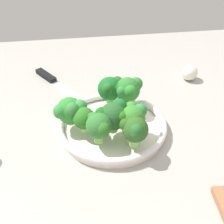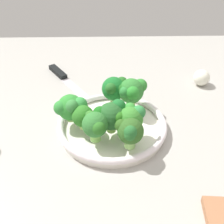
{
  "view_description": "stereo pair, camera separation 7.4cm",
  "coord_description": "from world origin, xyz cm",
  "px_view_note": "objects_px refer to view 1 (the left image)",
  "views": [
    {
      "loc": [
        57.38,
        -9.38,
        49.43
      ],
      "look_at": [
        -1.59,
        -0.65,
        6.05
      ],
      "focal_mm": 48.05,
      "sensor_mm": 36.0,
      "label": 1
    },
    {
      "loc": [
        58.01,
        -2.05,
        49.43
      ],
      "look_at": [
        -1.59,
        -0.65,
        6.05
      ],
      "focal_mm": 48.05,
      "sensor_mm": 36.0,
      "label": 2
    }
  ],
  "objects_px": {
    "broccoli_floret_1": "(85,118)",
    "broccoli_floret_2": "(128,90)",
    "broccoli_floret_0": "(133,116)",
    "broccoli_floret_7": "(111,88)",
    "garlic_bulb": "(190,73)",
    "bowl": "(112,126)",
    "broccoli_floret_3": "(99,126)",
    "knife": "(54,81)",
    "broccoli_floret_4": "(70,110)",
    "broccoli_floret_5": "(135,130)",
    "broccoli_floret_6": "(113,115)"
  },
  "relations": [
    {
      "from": "broccoli_floret_1",
      "to": "broccoli_floret_2",
      "type": "bearing_deg",
      "value": 126.25
    },
    {
      "from": "broccoli_floret_0",
      "to": "broccoli_floret_7",
      "type": "xyz_separation_m",
      "value": [
        -0.13,
        -0.03,
        -0.0
      ]
    },
    {
      "from": "broccoli_floret_0",
      "to": "broccoli_floret_1",
      "type": "distance_m",
      "value": 0.12
    },
    {
      "from": "garlic_bulb",
      "to": "broccoli_floret_7",
      "type": "bearing_deg",
      "value": -63.42
    },
    {
      "from": "broccoli_floret_2",
      "to": "broccoli_floret_7",
      "type": "height_order",
      "value": "broccoli_floret_2"
    },
    {
      "from": "bowl",
      "to": "broccoli_floret_3",
      "type": "height_order",
      "value": "broccoli_floret_3"
    },
    {
      "from": "knife",
      "to": "broccoli_floret_7",
      "type": "bearing_deg",
      "value": 41.5
    },
    {
      "from": "bowl",
      "to": "broccoli_floret_4",
      "type": "height_order",
      "value": "broccoli_floret_4"
    },
    {
      "from": "broccoli_floret_3",
      "to": "broccoli_floret_7",
      "type": "height_order",
      "value": "broccoli_floret_7"
    },
    {
      "from": "broccoli_floret_0",
      "to": "garlic_bulb",
      "type": "xyz_separation_m",
      "value": [
        -0.27,
        0.25,
        -0.05
      ]
    },
    {
      "from": "broccoli_floret_2",
      "to": "broccoli_floret_3",
      "type": "bearing_deg",
      "value": -34.22
    },
    {
      "from": "bowl",
      "to": "broccoli_floret_7",
      "type": "bearing_deg",
      "value": 173.03
    },
    {
      "from": "broccoli_floret_0",
      "to": "broccoli_floret_5",
      "type": "xyz_separation_m",
      "value": [
        0.05,
        -0.01,
        -0.0
      ]
    },
    {
      "from": "broccoli_floret_6",
      "to": "bowl",
      "type": "bearing_deg",
      "value": 176.36
    },
    {
      "from": "knife",
      "to": "garlic_bulb",
      "type": "bearing_deg",
      "value": 84.46
    },
    {
      "from": "bowl",
      "to": "broccoli_floret_6",
      "type": "bearing_deg",
      "value": -3.64
    },
    {
      "from": "broccoli_floret_2",
      "to": "broccoli_floret_5",
      "type": "bearing_deg",
      "value": -6.19
    },
    {
      "from": "broccoli_floret_4",
      "to": "broccoli_floret_5",
      "type": "bearing_deg",
      "value": 53.81
    },
    {
      "from": "bowl",
      "to": "knife",
      "type": "relative_size",
      "value": 1.18
    },
    {
      "from": "broccoli_floret_1",
      "to": "garlic_bulb",
      "type": "height_order",
      "value": "broccoli_floret_1"
    },
    {
      "from": "broccoli_floret_1",
      "to": "broccoli_floret_4",
      "type": "xyz_separation_m",
      "value": [
        -0.03,
        -0.03,
        0.01
      ]
    },
    {
      "from": "bowl",
      "to": "garlic_bulb",
      "type": "bearing_deg",
      "value": 128.05
    },
    {
      "from": "knife",
      "to": "broccoli_floret_0",
      "type": "bearing_deg",
      "value": 31.7
    },
    {
      "from": "broccoli_floret_5",
      "to": "knife",
      "type": "distance_m",
      "value": 0.41
    },
    {
      "from": "broccoli_floret_3",
      "to": "broccoli_floret_6",
      "type": "xyz_separation_m",
      "value": [
        -0.03,
        0.04,
        0.0
      ]
    },
    {
      "from": "bowl",
      "to": "knife",
      "type": "distance_m",
      "value": 0.31
    },
    {
      "from": "broccoli_floret_4",
      "to": "broccoli_floret_7",
      "type": "bearing_deg",
      "value": 125.52
    },
    {
      "from": "broccoli_floret_3",
      "to": "garlic_bulb",
      "type": "relative_size",
      "value": 1.44
    },
    {
      "from": "broccoli_floret_1",
      "to": "bowl",
      "type": "bearing_deg",
      "value": 106.77
    },
    {
      "from": "broccoli_floret_1",
      "to": "broccoli_floret_4",
      "type": "distance_m",
      "value": 0.04
    },
    {
      "from": "bowl",
      "to": "broccoli_floret_1",
      "type": "distance_m",
      "value": 0.09
    },
    {
      "from": "broccoli_floret_4",
      "to": "broccoli_floret_7",
      "type": "distance_m",
      "value": 0.14
    },
    {
      "from": "broccoli_floret_3",
      "to": "broccoli_floret_7",
      "type": "xyz_separation_m",
      "value": [
        -0.16,
        0.05,
        0.0
      ]
    },
    {
      "from": "broccoli_floret_2",
      "to": "broccoli_floret_0",
      "type": "bearing_deg",
      "value": -5.45
    },
    {
      "from": "broccoli_floret_2",
      "to": "broccoli_floret_7",
      "type": "bearing_deg",
      "value": -111.61
    },
    {
      "from": "broccoli_floret_4",
      "to": "garlic_bulb",
      "type": "xyz_separation_m",
      "value": [
        -0.22,
        0.39,
        -0.05
      ]
    },
    {
      "from": "knife",
      "to": "broccoli_floret_5",
      "type": "bearing_deg",
      "value": 27.24
    },
    {
      "from": "broccoli_floret_5",
      "to": "broccoli_floret_6",
      "type": "relative_size",
      "value": 0.92
    },
    {
      "from": "broccoli_floret_7",
      "to": "garlic_bulb",
      "type": "relative_size",
      "value": 1.46
    },
    {
      "from": "bowl",
      "to": "broccoli_floret_7",
      "type": "relative_size",
      "value": 3.71
    },
    {
      "from": "broccoli_floret_0",
      "to": "broccoli_floret_3",
      "type": "xyz_separation_m",
      "value": [
        0.02,
        -0.08,
        -0.0
      ]
    },
    {
      "from": "bowl",
      "to": "broccoli_floret_2",
      "type": "height_order",
      "value": "broccoli_floret_2"
    },
    {
      "from": "broccoli_floret_7",
      "to": "broccoli_floret_2",
      "type": "bearing_deg",
      "value": 68.39
    },
    {
      "from": "garlic_bulb",
      "to": "broccoli_floret_1",
      "type": "bearing_deg",
      "value": -55.4
    },
    {
      "from": "broccoli_floret_1",
      "to": "broccoli_floret_7",
      "type": "relative_size",
      "value": 0.82
    },
    {
      "from": "garlic_bulb",
      "to": "broccoli_floret_2",
      "type": "bearing_deg",
      "value": -56.3
    },
    {
      "from": "garlic_bulb",
      "to": "broccoli_floret_4",
      "type": "bearing_deg",
      "value": -60.68
    },
    {
      "from": "broccoli_floret_0",
      "to": "garlic_bulb",
      "type": "relative_size",
      "value": 1.45
    },
    {
      "from": "broccoli_floret_3",
      "to": "broccoli_floret_7",
      "type": "bearing_deg",
      "value": 162.09
    },
    {
      "from": "broccoli_floret_3",
      "to": "broccoli_floret_5",
      "type": "height_order",
      "value": "same"
    }
  ]
}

